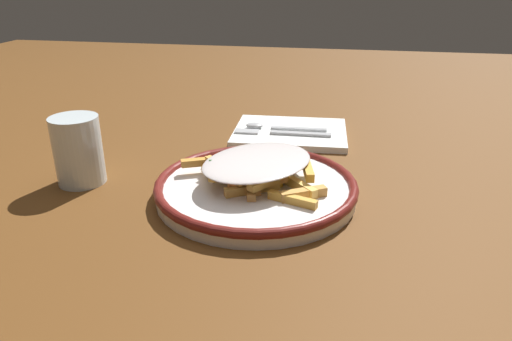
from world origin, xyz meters
TOP-DOWN VIEW (x-y plane):
  - ground_plane at (0.00, 0.00)m, footprint 2.60×2.60m
  - plate at (0.00, 0.00)m, footprint 0.28×0.28m
  - fries_heap at (0.01, -0.00)m, footprint 0.21×0.21m
  - napkin at (0.26, -0.02)m, footprint 0.18×0.22m
  - fork at (0.23, -0.00)m, footprint 0.02×0.18m
  - spoon at (0.26, 0.02)m, footprint 0.02×0.15m
  - water_glass at (-0.00, 0.26)m, footprint 0.07×0.07m

SIDE VIEW (x-z plane):
  - ground_plane at x=0.00m, z-range 0.00..0.00m
  - napkin at x=0.26m, z-range 0.00..0.01m
  - plate at x=0.00m, z-range 0.00..0.03m
  - fork at x=0.23m, z-range 0.01..0.02m
  - spoon at x=0.26m, z-range 0.01..0.02m
  - fries_heap at x=0.01m, z-range 0.02..0.06m
  - water_glass at x=0.00m, z-range 0.00..0.10m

